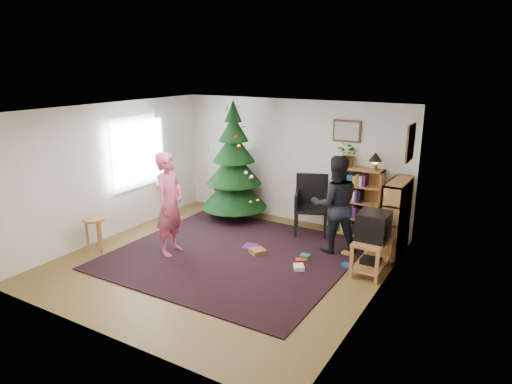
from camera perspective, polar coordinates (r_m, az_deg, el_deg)
The scene contains 23 objects.
floor at distance 7.70m, azimuth -4.06°, elevation -8.62°, with size 5.00×5.00×0.00m, color brown.
ceiling at distance 7.05m, azimuth -4.46°, elevation 10.22°, with size 5.00×5.00×0.00m, color white.
wall_back at distance 9.38m, azimuth 4.48°, elevation 3.89°, with size 5.00×0.02×2.50m, color silver.
wall_front at distance 5.52m, azimuth -19.24°, elevation -5.62°, with size 5.00×0.02×2.50m, color silver.
wall_left at distance 8.90m, azimuth -17.63°, elevation 2.54°, with size 0.02×5.00×2.50m, color silver.
wall_right at distance 6.25m, azimuth 14.97°, elevation -2.74°, with size 0.02×5.00×2.50m, color silver.
rug at distance 7.93m, azimuth -2.83°, elevation -7.79°, with size 3.80×3.60×0.02m, color black.
window_pane at distance 9.23m, azimuth -14.88°, elevation 4.80°, with size 0.04×1.20×1.40m, color silver.
curtain at distance 9.70m, azimuth -11.79°, elevation 5.51°, with size 0.06×0.35×1.60m, color silver.
picture_back at distance 8.80m, azimuth 11.29°, elevation 7.47°, with size 0.55×0.03×0.42m.
picture_right at distance 7.76m, azimuth 18.76°, elevation 5.85°, with size 0.03×0.50×0.60m.
christmas_tree at distance 9.43m, azimuth -2.78°, elevation 2.66°, with size 1.37×1.37×2.49m.
bookshelf_back at distance 8.85m, azimuth 12.45°, elevation -1.08°, with size 0.95×0.30×1.30m.
bookshelf_right at distance 8.12m, azimuth 17.08°, elevation -2.97°, with size 0.30×0.95×1.30m.
tv_stand at distance 7.44m, azimuth 14.25°, elevation -7.34°, with size 0.45×0.81×0.55m.
crt_tv at distance 7.28m, azimuth 14.47°, elevation -4.10°, with size 0.46×0.49×0.43m.
armchair at distance 8.85m, azimuth 7.25°, elevation -1.19°, with size 0.80×0.83×1.12m.
stool at distance 8.35m, azimuth -19.55°, elevation -4.00°, with size 0.37×0.37×0.62m.
person_standing at distance 7.83m, azimuth -10.74°, elevation -1.49°, with size 0.65×0.43×1.78m, color #BF4C64.
person_by_chair at distance 7.90m, azimuth 9.86°, elevation -1.56°, with size 0.83×0.65×1.71m, color black.
potted_plant at distance 8.70m, azimuth 11.54°, elevation 4.59°, with size 0.42×0.36×0.47m, color gray.
table_lamp at distance 8.56m, azimuth 14.69°, elevation 4.13°, with size 0.25×0.25×0.33m.
floor_clutter at distance 7.77m, azimuth 5.54°, elevation -8.09°, with size 2.00×1.16×0.08m.
Camera 1 is at (4.02, -5.75, 3.19)m, focal length 32.00 mm.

